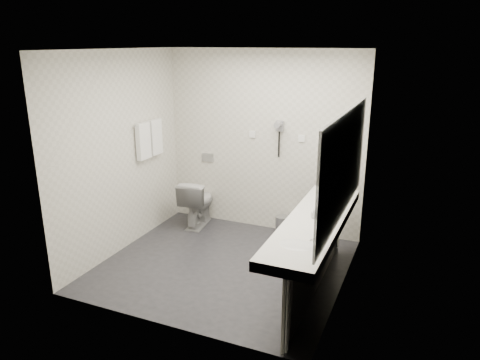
% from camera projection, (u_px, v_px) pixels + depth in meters
% --- Properties ---
extents(floor, '(2.80, 2.80, 0.00)m').
position_uv_depth(floor, '(224.00, 265.00, 5.40)').
color(floor, '#29282E').
rests_on(floor, ground).
extents(ceiling, '(2.80, 2.80, 0.00)m').
position_uv_depth(ceiling, '(221.00, 49.00, 4.66)').
color(ceiling, white).
rests_on(ceiling, wall_back).
extents(wall_back, '(2.80, 0.00, 2.80)m').
position_uv_depth(wall_back, '(263.00, 142.00, 6.17)').
color(wall_back, silver).
rests_on(wall_back, floor).
extents(wall_front, '(2.80, 0.00, 2.80)m').
position_uv_depth(wall_front, '(159.00, 201.00, 3.89)').
color(wall_front, silver).
rests_on(wall_front, floor).
extents(wall_left, '(0.00, 2.60, 2.60)m').
position_uv_depth(wall_left, '(120.00, 153.00, 5.56)').
color(wall_left, silver).
rests_on(wall_left, floor).
extents(wall_right, '(0.00, 2.60, 2.60)m').
position_uv_depth(wall_right, '(348.00, 180.00, 4.51)').
color(wall_right, silver).
rests_on(wall_right, floor).
extents(vanity_counter, '(0.55, 2.20, 0.10)m').
position_uv_depth(vanity_counter, '(314.00, 224.00, 4.57)').
color(vanity_counter, white).
rests_on(vanity_counter, floor).
extents(vanity_panel, '(0.03, 2.15, 0.75)m').
position_uv_depth(vanity_panel, '(315.00, 262.00, 4.68)').
color(vanity_panel, gray).
rests_on(vanity_panel, floor).
extents(vanity_post_near, '(0.06, 0.06, 0.75)m').
position_uv_depth(vanity_post_near, '(288.00, 316.00, 3.76)').
color(vanity_post_near, silver).
rests_on(vanity_post_near, floor).
extents(vanity_post_far, '(0.06, 0.06, 0.75)m').
position_uv_depth(vanity_post_far, '(338.00, 226.00, 5.59)').
color(vanity_post_far, silver).
rests_on(vanity_post_far, floor).
extents(mirror, '(0.02, 2.20, 1.05)m').
position_uv_depth(mirror, '(344.00, 165.00, 4.28)').
color(mirror, '#B2BCC6').
rests_on(mirror, wall_right).
extents(basin_near, '(0.40, 0.31, 0.05)m').
position_uv_depth(basin_near, '(297.00, 246.00, 3.99)').
color(basin_near, white).
rests_on(basin_near, vanity_counter).
extents(basin_far, '(0.40, 0.31, 0.05)m').
position_uv_depth(basin_far, '(329.00, 201.00, 5.13)').
color(basin_far, white).
rests_on(basin_far, vanity_counter).
extents(faucet_near, '(0.04, 0.04, 0.15)m').
position_uv_depth(faucet_near, '(319.00, 241.00, 3.89)').
color(faucet_near, silver).
rests_on(faucet_near, vanity_counter).
extents(faucet_far, '(0.04, 0.04, 0.15)m').
position_uv_depth(faucet_far, '(346.00, 195.00, 5.03)').
color(faucet_far, silver).
rests_on(faucet_far, vanity_counter).
extents(soap_bottle_a, '(0.06, 0.06, 0.10)m').
position_uv_depth(soap_bottle_a, '(314.00, 214.00, 4.57)').
color(soap_bottle_a, white).
rests_on(soap_bottle_a, vanity_counter).
extents(soap_bottle_c, '(0.05, 0.05, 0.11)m').
position_uv_depth(soap_bottle_c, '(316.00, 213.00, 4.58)').
color(soap_bottle_c, white).
rests_on(soap_bottle_c, vanity_counter).
extents(glass_left, '(0.06, 0.06, 0.11)m').
position_uv_depth(glass_left, '(337.00, 211.00, 4.63)').
color(glass_left, silver).
rests_on(glass_left, vanity_counter).
extents(glass_right, '(0.09, 0.09, 0.12)m').
position_uv_depth(glass_right, '(336.00, 204.00, 4.80)').
color(glass_right, silver).
rests_on(glass_right, vanity_counter).
extents(toilet, '(0.47, 0.73, 0.69)m').
position_uv_depth(toilet, '(198.00, 202.00, 6.50)').
color(toilet, white).
rests_on(toilet, floor).
extents(flush_plate, '(0.18, 0.02, 0.12)m').
position_uv_depth(flush_plate, '(208.00, 158.00, 6.57)').
color(flush_plate, '#B2B5BA').
rests_on(flush_plate, wall_back).
extents(pedal_bin, '(0.24, 0.24, 0.26)m').
position_uv_depth(pedal_bin, '(282.00, 226.00, 6.21)').
color(pedal_bin, '#B2B5BA').
rests_on(pedal_bin, floor).
extents(bin_lid, '(0.19, 0.19, 0.02)m').
position_uv_depth(bin_lid, '(282.00, 217.00, 6.17)').
color(bin_lid, '#B2B5BA').
rests_on(bin_lid, pedal_bin).
extents(towel_rail, '(0.02, 0.62, 0.02)m').
position_uv_depth(towel_rail, '(148.00, 123.00, 5.93)').
color(towel_rail, silver).
rests_on(towel_rail, wall_left).
extents(towel_near, '(0.07, 0.24, 0.48)m').
position_uv_depth(towel_near, '(143.00, 141.00, 5.87)').
color(towel_near, white).
rests_on(towel_near, towel_rail).
extents(towel_far, '(0.07, 0.24, 0.48)m').
position_uv_depth(towel_far, '(155.00, 137.00, 6.12)').
color(towel_far, white).
rests_on(towel_far, towel_rail).
extents(dryer_cradle, '(0.10, 0.04, 0.14)m').
position_uv_depth(dryer_cradle, '(280.00, 126.00, 5.98)').
color(dryer_cradle, gray).
rests_on(dryer_cradle, wall_back).
extents(dryer_barrel, '(0.08, 0.14, 0.08)m').
position_uv_depth(dryer_barrel, '(278.00, 125.00, 5.91)').
color(dryer_barrel, gray).
rests_on(dryer_barrel, dryer_cradle).
extents(dryer_cord, '(0.02, 0.02, 0.35)m').
position_uv_depth(dryer_cord, '(279.00, 144.00, 6.04)').
color(dryer_cord, black).
rests_on(dryer_cord, dryer_cradle).
extents(switch_plate_a, '(0.09, 0.02, 0.09)m').
position_uv_depth(switch_plate_a, '(252.00, 134.00, 6.19)').
color(switch_plate_a, white).
rests_on(switch_plate_a, wall_back).
extents(switch_plate_b, '(0.09, 0.02, 0.09)m').
position_uv_depth(switch_plate_b, '(301.00, 138.00, 5.93)').
color(switch_plate_b, white).
rests_on(switch_plate_b, wall_back).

